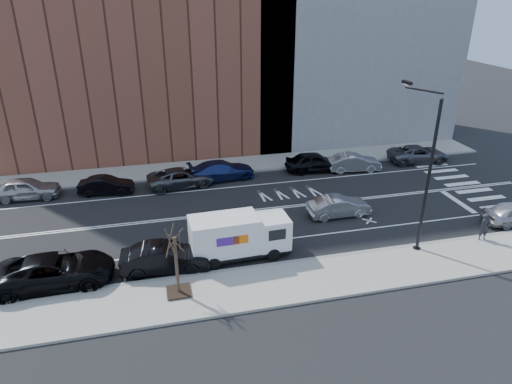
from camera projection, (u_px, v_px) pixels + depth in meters
name	position (u px, v px, depth m)	size (l,w,h in m)	color
ground	(269.00, 209.00, 31.97)	(120.00, 120.00, 0.00)	black
sidewalk_near	(313.00, 279.00, 24.14)	(44.00, 3.60, 0.15)	gray
sidewalk_far	(243.00, 164.00, 39.74)	(44.00, 3.60, 0.15)	gray
curb_near	(302.00, 261.00, 25.73)	(44.00, 0.25, 0.17)	gray
curb_far	(248.00, 172.00, 38.14)	(44.00, 0.25, 0.17)	gray
crosswalk	(468.00, 187.00, 35.40)	(3.00, 14.00, 0.01)	white
road_markings	(269.00, 209.00, 31.97)	(40.00, 8.60, 0.01)	white
bldg_brick	(135.00, 27.00, 39.55)	(26.00, 10.00, 22.00)	brown
bldg_concrete	(350.00, 1.00, 43.02)	(20.00, 10.00, 26.00)	slate
streetlight	(425.00, 167.00, 25.26)	(0.44, 4.02, 9.34)	black
street_tree	(177.00, 271.00, 22.43)	(1.20, 1.20, 3.75)	black
fedex_van	(239.00, 236.00, 25.73)	(5.81, 2.22, 2.62)	black
far_parked_a	(26.00, 188.00, 33.22)	(1.88, 4.68, 1.59)	#9D9EA2
far_parked_b	(106.00, 185.00, 34.07)	(1.40, 4.01, 1.32)	black
far_parked_c	(181.00, 177.00, 35.31)	(2.40, 5.20, 1.45)	#4A4D51
far_parked_d	(222.00, 170.00, 36.56)	(2.17, 5.33, 1.55)	navy
far_parked_e	(315.00, 162.00, 38.15)	(1.95, 4.85, 1.65)	black
far_parked_f	(354.00, 162.00, 38.29)	(1.55, 4.45, 1.47)	#A2A2A7
far_parked_g	(418.00, 154.00, 40.25)	(2.42, 5.26, 1.46)	#4E5056
driving_sedan	(339.00, 206.00, 30.72)	(1.48, 4.24, 1.40)	#9E9EA2
near_parked_rear_a	(165.00, 258.00, 24.71)	(1.67, 4.78, 1.57)	black
near_parked_rear_b	(55.00, 271.00, 23.53)	(2.76, 5.98, 1.66)	black
pedestrian	(485.00, 227.00, 27.44)	(0.63, 0.41, 1.73)	black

